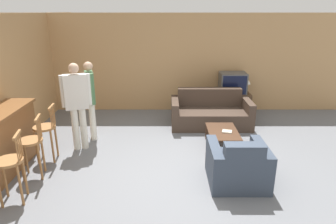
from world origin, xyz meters
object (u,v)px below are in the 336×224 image
tv_unit (232,104)px  armchair_near (239,166)px  tv (234,83)px  table_lamp (247,80)px  coffee_table (224,133)px  bar_chair_far (47,131)px  bar_chair_near (12,166)px  couch_far (212,113)px  book_on_table (228,131)px  person_by_window (92,96)px  person_by_counter (78,102)px  bar_chair_mid (33,145)px

tv_unit → armchair_near: bearing=-99.6°
tv → table_lamp: size_ratio=1.39×
coffee_table → table_lamp: size_ratio=1.96×
bar_chair_far → table_lamp: bearing=31.8°
armchair_near → tv: 3.52m
bar_chair_near → couch_far: 4.49m
couch_far → tv_unit: couch_far is taller
book_on_table → armchair_near: bearing=-92.7°
coffee_table → tv_unit: 2.20m
tv_unit → person_by_window: 3.76m
armchair_near → person_by_counter: bearing=156.0°
bar_chair_mid → bar_chair_far: same height
bar_chair_near → person_by_window: size_ratio=0.63×
couch_far → person_by_counter: 3.15m
coffee_table → person_by_window: size_ratio=0.57×
tv_unit → tv: tv is taller
bar_chair_far → book_on_table: bearing=7.8°
bar_chair_mid → tv_unit: (3.92, 3.23, -0.29)m
bar_chair_near → tv_unit: size_ratio=1.08×
book_on_table → person_by_window: person_by_window is taller
bar_chair_mid → armchair_near: 3.35m
bar_chair_far → coffee_table: 3.37m
tv → bar_chair_near: bearing=-135.0°
table_lamp → tv: bearing=-179.5°
bar_chair_far → person_by_window: (0.60, 0.98, 0.38)m
tv → coffee_table: bearing=-105.7°
person_by_window → tv_unit: bearing=26.5°
tv → person_by_window: size_ratio=0.40×
tv_unit → table_lamp: size_ratio=2.01×
bar_chair_near → book_on_table: bar_chair_near is taller
bar_chair_far → coffee_table: size_ratio=1.11×
bar_chair_mid → coffee_table: 3.51m
couch_far → book_on_table: (0.15, -1.34, 0.08)m
tv_unit → person_by_window: size_ratio=0.58×
bar_chair_mid → armchair_near: bar_chair_mid is taller
tv → book_on_table: size_ratio=3.03×
coffee_table → person_by_counter: bearing=-179.2°
coffee_table → tv: tv is taller
coffee_table → tv_unit: (0.60, 2.12, -0.03)m
bar_chair_near → tv_unit: bar_chair_near is taller
bar_chair_far → tv_unit: size_ratio=1.08×
coffee_table → person_by_window: 2.83m
person_by_window → armchair_near: bearing=-33.2°
bar_chair_far → tv_unit: bar_chair_far is taller
bar_chair_far → bar_chair_mid: bearing=-90.0°
tv → person_by_window: bearing=-153.5°
bar_chair_near → coffee_table: size_ratio=1.11×
bar_chair_far → couch_far: (3.25, 1.80, -0.28)m
bar_chair_near → armchair_near: 3.38m
bar_chair_near → book_on_table: size_ratio=4.71×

